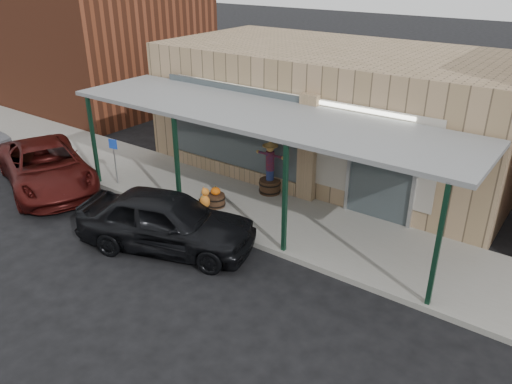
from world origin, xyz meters
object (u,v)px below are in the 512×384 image
Objects in this scene: barrel_pumpkin at (216,199)px; handicap_sign at (114,155)px; barrel_scarecrow at (270,176)px; parked_sedan at (167,221)px; car_maroon at (46,167)px.

handicap_sign is (-3.68, -0.64, 0.75)m from barrel_pumpkin.
barrel_pumpkin is 0.47× the size of handicap_sign.
barrel_pumpkin is 3.81m from handicap_sign.
barrel_scarecrow reaches higher than handicap_sign.
parked_sedan is at bearing -33.54° from handicap_sign.
car_maroon is at bearing -160.72° from barrel_pumpkin.
barrel_scarecrow is 0.33× the size of car_maroon.
barrel_scarecrow is 1.92m from barrel_pumpkin.
barrel_scarecrow is 4.08m from parked_sedan.
barrel_scarecrow is 2.41× the size of barrel_pumpkin.
parked_sedan reaches higher than car_maroon.
barrel_scarecrow is at bearing -24.80° from parked_sedan.
car_maroon is at bearing -155.86° from handicap_sign.
handicap_sign is (-4.46, -2.36, 0.40)m from barrel_scarecrow.
barrel_scarecrow is 5.06m from handicap_sign.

